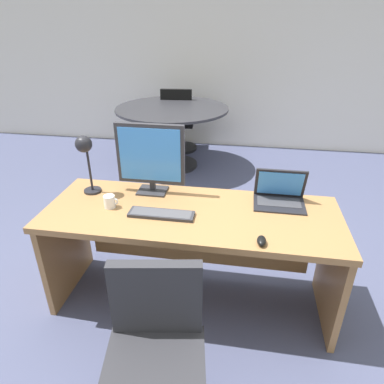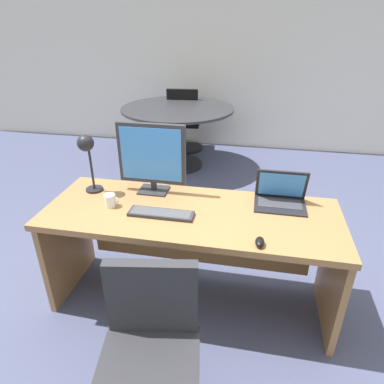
{
  "view_description": "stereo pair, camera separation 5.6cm",
  "coord_description": "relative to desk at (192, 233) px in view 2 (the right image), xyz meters",
  "views": [
    {
      "loc": [
        0.31,
        -1.83,
        1.83
      ],
      "look_at": [
        0.0,
        0.03,
        0.86
      ],
      "focal_mm": 31.81,
      "sensor_mm": 36.0,
      "label": 1
    },
    {
      "loc": [
        0.36,
        -1.82,
        1.83
      ],
      "look_at": [
        0.0,
        0.03,
        0.86
      ],
      "focal_mm": 31.81,
      "sensor_mm": 36.0,
      "label": 2
    }
  ],
  "objects": [
    {
      "name": "meeting_table",
      "position": [
        -0.66,
        2.39,
        0.07
      ],
      "size": [
        1.45,
        1.45,
        0.81
      ],
      "color": "black",
      "rests_on": "ground"
    },
    {
      "name": "mouse",
      "position": [
        0.43,
        -0.33,
        0.22
      ],
      "size": [
        0.05,
        0.09,
        0.04
      ],
      "color": "black",
      "rests_on": "desk"
    },
    {
      "name": "ground",
      "position": [
        0.0,
        1.45,
        -0.54
      ],
      "size": [
        12.0,
        12.0,
        0.0
      ],
      "primitive_type": "plane",
      "color": "#474C6B"
    },
    {
      "name": "desk",
      "position": [
        0.0,
        0.0,
        0.0
      ],
      "size": [
        1.87,
        0.7,
        0.74
      ],
      "color": "#9E7042",
      "rests_on": "ground"
    },
    {
      "name": "meeting_chair_near",
      "position": [
        -0.71,
        3.01,
        -0.15
      ],
      "size": [
        0.56,
        0.56,
        0.95
      ],
      "color": "black",
      "rests_on": "ground"
    },
    {
      "name": "coffee_mug",
      "position": [
        -0.52,
        -0.08,
        0.24
      ],
      "size": [
        0.1,
        0.07,
        0.08
      ],
      "color": "white",
      "rests_on": "desk"
    },
    {
      "name": "back_wall",
      "position": [
        0.0,
        3.42,
        0.86
      ],
      "size": [
        10.0,
        0.1,
        2.8
      ],
      "primitive_type": "cube",
      "color": "silver",
      "rests_on": "ground"
    },
    {
      "name": "monitor",
      "position": [
        -0.31,
        0.18,
        0.46
      ],
      "size": [
        0.46,
        0.16,
        0.49
      ],
      "color": "#2D2D33",
      "rests_on": "desk"
    },
    {
      "name": "keyboard",
      "position": [
        -0.17,
        -0.13,
        0.21
      ],
      "size": [
        0.41,
        0.11,
        0.02
      ],
      "color": "#2D2D33",
      "rests_on": "desk"
    },
    {
      "name": "desk_lamp",
      "position": [
        -0.73,
        0.09,
        0.5
      ],
      "size": [
        0.12,
        0.14,
        0.42
      ],
      "color": "black",
      "rests_on": "desk"
    },
    {
      "name": "office_chair",
      "position": [
        -0.03,
        -0.87,
        -0.19
      ],
      "size": [
        0.56,
        0.56,
        0.85
      ],
      "color": "black",
      "rests_on": "ground"
    },
    {
      "name": "laptop",
      "position": [
        0.55,
        0.18,
        0.27
      ],
      "size": [
        0.33,
        0.24,
        0.23
      ],
      "color": "black",
      "rests_on": "desk"
    }
  ]
}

